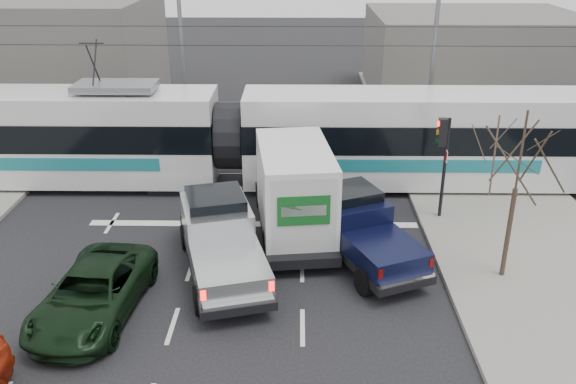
{
  "coord_description": "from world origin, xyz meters",
  "views": [
    {
      "loc": [
        1.55,
        -13.15,
        9.54
      ],
      "look_at": [
        1.24,
        4.7,
        1.8
      ],
      "focal_mm": 38.0,
      "sensor_mm": 36.0,
      "label": 1
    }
  ],
  "objects_px": {
    "tram": "(229,137)",
    "navy_pickup": "(360,228)",
    "box_truck": "(293,189)",
    "traffic_signal": "(443,147)",
    "street_lamp_far": "(177,31)",
    "street_lamp_near": "(431,39)",
    "silver_pickup": "(220,236)",
    "bare_tree": "(520,159)",
    "green_car": "(93,293)"
  },
  "relations": [
    {
      "from": "tram",
      "to": "navy_pickup",
      "type": "height_order",
      "value": "tram"
    },
    {
      "from": "box_truck",
      "to": "tram",
      "type": "bearing_deg",
      "value": 114.38
    },
    {
      "from": "traffic_signal",
      "to": "tram",
      "type": "xyz_separation_m",
      "value": [
        -7.65,
        3.14,
        -0.74
      ]
    },
    {
      "from": "street_lamp_far",
      "to": "navy_pickup",
      "type": "relative_size",
      "value": 1.69
    },
    {
      "from": "street_lamp_near",
      "to": "silver_pickup",
      "type": "height_order",
      "value": "street_lamp_near"
    },
    {
      "from": "traffic_signal",
      "to": "tram",
      "type": "height_order",
      "value": "tram"
    },
    {
      "from": "traffic_signal",
      "to": "bare_tree",
      "type": "bearing_deg",
      "value": -74.24
    },
    {
      "from": "bare_tree",
      "to": "traffic_signal",
      "type": "xyz_separation_m",
      "value": [
        -1.13,
        4.0,
        -1.05
      ]
    },
    {
      "from": "traffic_signal",
      "to": "green_car",
      "type": "xyz_separation_m",
      "value": [
        -10.32,
        -6.01,
        -2.07
      ]
    },
    {
      "from": "traffic_signal",
      "to": "box_truck",
      "type": "xyz_separation_m",
      "value": [
        -5.08,
        -1.05,
        -1.15
      ]
    },
    {
      "from": "green_car",
      "to": "street_lamp_far",
      "type": "bearing_deg",
      "value": 96.57
    },
    {
      "from": "street_lamp_near",
      "to": "box_truck",
      "type": "height_order",
      "value": "street_lamp_near"
    },
    {
      "from": "street_lamp_far",
      "to": "green_car",
      "type": "distance_m",
      "value": 16.14
    },
    {
      "from": "traffic_signal",
      "to": "street_lamp_far",
      "type": "bearing_deg",
      "value": 138.28
    },
    {
      "from": "box_truck",
      "to": "traffic_signal",
      "type": "bearing_deg",
      "value": 4.54
    },
    {
      "from": "traffic_signal",
      "to": "navy_pickup",
      "type": "bearing_deg",
      "value": -137.0
    },
    {
      "from": "traffic_signal",
      "to": "street_lamp_far",
      "type": "xyz_separation_m",
      "value": [
        -10.66,
        9.5,
        2.37
      ]
    },
    {
      "from": "bare_tree",
      "to": "tram",
      "type": "distance_m",
      "value": 11.46
    },
    {
      "from": "box_truck",
      "to": "green_car",
      "type": "distance_m",
      "value": 7.27
    },
    {
      "from": "street_lamp_far",
      "to": "tram",
      "type": "relative_size",
      "value": 0.33
    },
    {
      "from": "street_lamp_near",
      "to": "green_car",
      "type": "bearing_deg",
      "value": -129.56
    },
    {
      "from": "street_lamp_far",
      "to": "street_lamp_near",
      "type": "bearing_deg",
      "value": -9.87
    },
    {
      "from": "street_lamp_near",
      "to": "tram",
      "type": "bearing_deg",
      "value": -152.83
    },
    {
      "from": "street_lamp_far",
      "to": "box_truck",
      "type": "relative_size",
      "value": 1.36
    },
    {
      "from": "bare_tree",
      "to": "green_car",
      "type": "relative_size",
      "value": 1.03
    },
    {
      "from": "tram",
      "to": "silver_pickup",
      "type": "distance_m",
      "value": 6.69
    },
    {
      "from": "street_lamp_far",
      "to": "silver_pickup",
      "type": "relative_size",
      "value": 1.46
    },
    {
      "from": "street_lamp_near",
      "to": "silver_pickup",
      "type": "bearing_deg",
      "value": -126.41
    },
    {
      "from": "bare_tree",
      "to": "silver_pickup",
      "type": "relative_size",
      "value": 0.81
    },
    {
      "from": "traffic_signal",
      "to": "green_car",
      "type": "relative_size",
      "value": 0.74
    },
    {
      "from": "street_lamp_near",
      "to": "tram",
      "type": "height_order",
      "value": "street_lamp_near"
    },
    {
      "from": "traffic_signal",
      "to": "street_lamp_near",
      "type": "height_order",
      "value": "street_lamp_near"
    },
    {
      "from": "navy_pickup",
      "to": "street_lamp_near",
      "type": "bearing_deg",
      "value": 46.0
    },
    {
      "from": "silver_pickup",
      "to": "navy_pickup",
      "type": "height_order",
      "value": "silver_pickup"
    },
    {
      "from": "traffic_signal",
      "to": "street_lamp_far",
      "type": "relative_size",
      "value": 0.4
    },
    {
      "from": "street_lamp_near",
      "to": "tram",
      "type": "distance_m",
      "value": 10.04
    },
    {
      "from": "tram",
      "to": "box_truck",
      "type": "relative_size",
      "value": 4.16
    },
    {
      "from": "box_truck",
      "to": "navy_pickup",
      "type": "bearing_deg",
      "value": -47.18
    },
    {
      "from": "tram",
      "to": "navy_pickup",
      "type": "relative_size",
      "value": 5.17
    },
    {
      "from": "traffic_signal",
      "to": "silver_pickup",
      "type": "height_order",
      "value": "traffic_signal"
    },
    {
      "from": "navy_pickup",
      "to": "green_car",
      "type": "xyz_separation_m",
      "value": [
        -7.32,
        -3.21,
        -0.37
      ]
    },
    {
      "from": "silver_pickup",
      "to": "green_car",
      "type": "bearing_deg",
      "value": -155.67
    },
    {
      "from": "street_lamp_near",
      "to": "silver_pickup",
      "type": "xyz_separation_m",
      "value": [
        -8.09,
        -10.97,
        -4.05
      ]
    },
    {
      "from": "tram",
      "to": "green_car",
      "type": "height_order",
      "value": "tram"
    },
    {
      "from": "tram",
      "to": "navy_pickup",
      "type": "xyz_separation_m",
      "value": [
        4.65,
        -5.94,
        -0.95
      ]
    },
    {
      "from": "street_lamp_far",
      "to": "box_truck",
      "type": "bearing_deg",
      "value": -62.15
    },
    {
      "from": "box_truck",
      "to": "green_car",
      "type": "relative_size",
      "value": 1.37
    },
    {
      "from": "traffic_signal",
      "to": "navy_pickup",
      "type": "height_order",
      "value": "traffic_signal"
    },
    {
      "from": "traffic_signal",
      "to": "green_car",
      "type": "distance_m",
      "value": 12.12
    },
    {
      "from": "tram",
      "to": "silver_pickup",
      "type": "xyz_separation_m",
      "value": [
        0.41,
        -6.61,
        -0.94
      ]
    }
  ]
}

